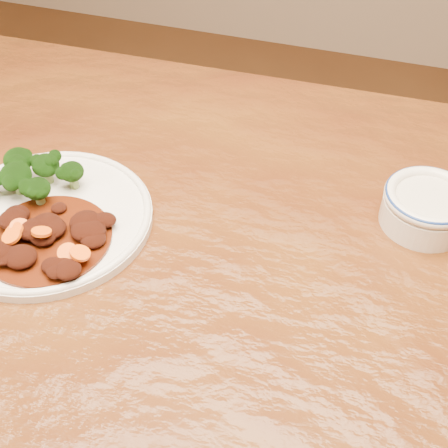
% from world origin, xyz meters
% --- Properties ---
extents(dining_table, '(1.52, 0.93, 0.75)m').
position_xyz_m(dining_table, '(0.00, 0.00, 0.67)').
color(dining_table, '#5E3410').
rests_on(dining_table, ground).
extents(dinner_plate, '(0.29, 0.29, 0.02)m').
position_xyz_m(dinner_plate, '(-0.22, -0.02, 0.76)').
color(dinner_plate, white).
rests_on(dinner_plate, dining_table).
extents(broccoli_florets, '(0.14, 0.09, 0.05)m').
position_xyz_m(broccoli_florets, '(-0.27, 0.02, 0.79)').
color(broccoli_florets, '#7FA153').
rests_on(broccoli_florets, dinner_plate).
extents(mince_stew, '(0.17, 0.17, 0.03)m').
position_xyz_m(mince_stew, '(-0.19, -0.06, 0.77)').
color(mince_stew, '#4B1908').
rests_on(mince_stew, dinner_plate).
extents(dip_bowl, '(0.12, 0.12, 0.05)m').
position_xyz_m(dip_bowl, '(0.27, 0.14, 0.78)').
color(dip_bowl, silver).
rests_on(dip_bowl, dining_table).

